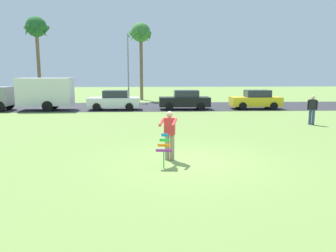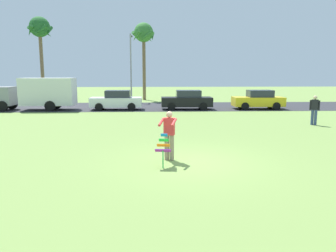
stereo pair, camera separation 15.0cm
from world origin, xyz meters
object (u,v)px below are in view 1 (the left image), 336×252
(parked_car_white, at_px, (114,100))
(person_walker_near, at_px, (312,109))
(palm_tree_right_near, at_px, (141,36))
(kite_held, at_px, (164,146))
(person_kite_flyer, at_px, (169,134))
(parked_car_yellow, at_px, (256,100))
(palm_tree_left_near, at_px, (36,31))
(parked_car_black, at_px, (185,100))
(streetlight_pole, at_px, (128,63))
(parked_truck_grey_van, at_px, (35,93))

(parked_car_white, xyz_separation_m, person_walker_near, (12.47, -8.52, 0.16))
(palm_tree_right_near, bearing_deg, kite_held, -87.09)
(person_kite_flyer, bearing_deg, parked_car_yellow, 62.45)
(parked_car_yellow, distance_m, palm_tree_left_near, 23.39)
(person_walker_near, bearing_deg, palm_tree_left_near, 141.07)
(parked_car_white, xyz_separation_m, palm_tree_right_near, (2.02, 9.87, 6.27))
(parked_car_white, height_order, parked_car_black, same)
(parked_car_yellow, bearing_deg, person_walker_near, -86.17)
(palm_tree_left_near, bearing_deg, person_walker_near, -38.93)
(parked_car_yellow, height_order, streetlight_pole, streetlight_pole)
(person_walker_near, bearing_deg, parked_car_black, 127.85)
(streetlight_pole, bearing_deg, parked_truck_grey_van, -132.93)
(person_kite_flyer, height_order, palm_tree_right_near, palm_tree_right_near)
(palm_tree_left_near, bearing_deg, streetlight_pole, -6.32)
(parked_car_yellow, relative_size, palm_tree_right_near, 0.50)
(person_kite_flyer, bearing_deg, parked_car_black, 81.95)
(person_kite_flyer, bearing_deg, person_walker_near, 39.82)
(parked_car_black, bearing_deg, person_walker_near, -52.15)
(parked_car_white, bearing_deg, person_kite_flyer, -77.25)
(person_kite_flyer, distance_m, streetlight_pole, 23.89)
(parked_car_yellow, bearing_deg, kite_held, -117.01)
(person_kite_flyer, distance_m, palm_tree_right_near, 26.54)
(parked_truck_grey_van, xyz_separation_m, streetlight_pole, (7.08, 7.61, 2.59))
(person_kite_flyer, bearing_deg, parked_truck_grey_van, 122.04)
(parked_car_black, bearing_deg, kite_held, -98.43)
(person_kite_flyer, relative_size, parked_car_yellow, 0.41)
(parked_truck_grey_van, height_order, parked_car_white, parked_truck_grey_van)
(kite_held, xyz_separation_m, person_walker_near, (9.09, 8.21, 0.24))
(kite_held, bearing_deg, palm_tree_right_near, 92.91)
(parked_car_black, distance_m, palm_tree_right_near, 12.31)
(parked_car_white, bearing_deg, streetlight_pole, 84.59)
(kite_held, xyz_separation_m, streetlight_pole, (-2.65, 24.33, 3.30))
(palm_tree_left_near, bearing_deg, parked_truck_grey_van, -74.28)
(streetlight_pole, bearing_deg, parked_car_black, -56.01)
(person_kite_flyer, height_order, parked_truck_grey_van, parked_truck_grey_van)
(parked_car_black, distance_m, parked_car_yellow, 6.05)
(kite_held, distance_m, parked_car_white, 17.06)
(palm_tree_left_near, bearing_deg, parked_car_black, -30.60)
(parked_car_white, distance_m, person_walker_near, 15.10)
(parked_car_white, relative_size, person_walker_near, 2.44)
(kite_held, distance_m, person_walker_near, 12.25)
(person_kite_flyer, relative_size, kite_held, 1.64)
(parked_car_black, xyz_separation_m, streetlight_pole, (-5.13, 7.61, 3.22))
(parked_car_black, distance_m, streetlight_pole, 9.73)
(kite_held, height_order, parked_car_black, parked_car_black)
(kite_held, height_order, parked_car_yellow, parked_car_yellow)
(kite_held, bearing_deg, streetlight_pole, 96.22)
(person_kite_flyer, bearing_deg, parked_car_white, 102.75)
(person_walker_near, bearing_deg, palm_tree_right_near, 119.60)
(palm_tree_right_near, bearing_deg, parked_truck_grey_van, -130.33)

